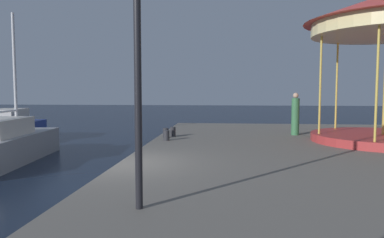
{
  "coord_description": "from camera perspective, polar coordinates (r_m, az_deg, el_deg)",
  "views": [
    {
      "loc": [
        2.9,
        -9.44,
        2.74
      ],
      "look_at": [
        1.67,
        3.65,
        1.72
      ],
      "focal_mm": 33.84,
      "sensor_mm": 36.0,
      "label": 1
    }
  ],
  "objects": [
    {
      "name": "ground_plane",
      "position": [
        10.25,
        -11.47,
        -11.18
      ],
      "size": [
        120.0,
        120.0,
        0.0
      ],
      "primitive_type": "plane",
      "color": "black"
    },
    {
      "name": "quay_dock",
      "position": [
        10.47,
        27.32,
        -9.0
      ],
      "size": [
        13.56,
        24.61,
        0.8
      ],
      "primitive_type": "cube",
      "color": "slate",
      "rests_on": "ground"
    },
    {
      "name": "sailboat_grey",
      "position": [
        15.51,
        -27.62,
        -3.73
      ],
      "size": [
        2.58,
        6.39,
        5.87
      ],
      "color": "gray",
      "rests_on": "ground"
    },
    {
      "name": "motorboat_blue",
      "position": [
        21.87,
        -26.67,
        -1.44
      ],
      "size": [
        2.56,
        5.08,
        1.79
      ],
      "color": "navy",
      "rests_on": "ground"
    },
    {
      "name": "lamp_post_mid_promenade",
      "position": [
        6.05,
        -8.65,
        16.15
      ],
      "size": [
        0.36,
        0.36,
        4.7
      ],
      "color": "black",
      "rests_on": "quay_dock"
    },
    {
      "name": "bollard_center",
      "position": [
        14.27,
        -4.05,
        -2.59
      ],
      "size": [
        0.24,
        0.24,
        0.4
      ],
      "primitive_type": "cylinder",
      "color": "#2D2D33",
      "rests_on": "quay_dock"
    },
    {
      "name": "bollard_north",
      "position": [
        15.57,
        -3.04,
        -2.0
      ],
      "size": [
        0.24,
        0.24,
        0.4
      ],
      "primitive_type": "cylinder",
      "color": "#2D2D33",
      "rests_on": "quay_dock"
    },
    {
      "name": "bollard_south",
      "position": [
        15.1,
        -4.16,
        -2.21
      ],
      "size": [
        0.24,
        0.24,
        0.4
      ],
      "primitive_type": "cylinder",
      "color": "#2D2D33",
      "rests_on": "quay_dock"
    },
    {
      "name": "person_by_the_water",
      "position": [
        16.6,
        15.97,
        0.58
      ],
      "size": [
        0.34,
        0.34,
        1.87
      ],
      "color": "#387247",
      "rests_on": "quay_dock"
    }
  ]
}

